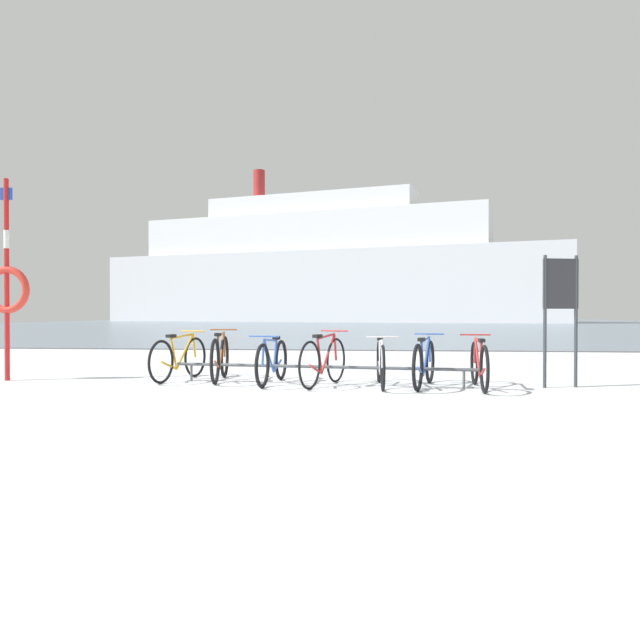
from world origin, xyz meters
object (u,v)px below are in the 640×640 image
Objects in this scene: bicycle_4 at (381,363)px; ferry_ship at (319,269)px; bicycle_2 at (272,361)px; bicycle_0 at (179,358)px; bicycle_1 at (220,358)px; bicycle_6 at (479,365)px; rescue_post at (7,285)px; info_sign at (561,298)px; bicycle_5 at (424,363)px; bicycle_3 at (324,361)px.

bicycle_4 is 66.63m from ferry_ship.
bicycle_4 is at bearing -6.23° from bicycle_2.
bicycle_0 is 3.37m from bicycle_4.
bicycle_6 is (4.06, -0.63, -0.02)m from bicycle_1.
rescue_post is (-2.82, -0.31, 1.20)m from bicycle_0.
info_sign reaches higher than bicycle_0.
bicycle_0 reaches higher than bicycle_5.
rescue_post is at bearing 178.09° from bicycle_5.
rescue_post is (-7.59, 0.35, 1.21)m from bicycle_6.
bicycle_3 is (1.75, -0.49, 0.00)m from bicycle_1.
bicycle_4 is at bearing -83.55° from ferry_ship.
bicycle_0 is 2.51m from bicycle_3.
bicycle_0 is at bearing 6.28° from rescue_post.
rescue_post is at bearing 179.53° from info_sign.
bicycle_0 is 65.82m from ferry_ship.
rescue_post reaches higher than info_sign.
bicycle_1 is 0.97m from bicycle_2.
bicycle_5 reaches higher than bicycle_2.
bicycle_5 is 6.91m from rescue_post.
bicycle_0 is at bearing 172.32° from bicycle_5.
bicycle_5 reaches higher than bicycle_6.
bicycle_5 is at bearing -82.99° from ferry_ship.
rescue_post is at bearing 177.35° from bicycle_6.
bicycle_2 is at bearing 173.77° from bicycle_4.
bicycle_4 is at bearing -176.88° from info_sign.
bicycle_1 reaches higher than bicycle_5.
bicycle_2 is 4.61m from rescue_post.
bicycle_3 is at bearing 179.53° from bicycle_5.
rescue_post reaches higher than bicycle_0.
bicycle_2 is 1.71m from bicycle_4.
bicycle_4 is (1.70, -0.19, 0.00)m from bicycle_2.
info_sign is (1.24, 0.28, 0.98)m from bicycle_6.
bicycle_6 is (4.77, -0.66, -0.01)m from bicycle_0.
bicycle_6 is (2.31, -0.14, -0.02)m from bicycle_3.
bicycle_2 is at bearing 179.48° from info_sign.
rescue_post reaches higher than bicycle_3.
bicycle_2 is at bearing 167.70° from bicycle_3.
bicycle_3 is 0.48× the size of rescue_post.
info_sign is at bearing -0.47° from rescue_post.
bicycle_4 is (0.87, -0.00, -0.03)m from bicycle_3.
bicycle_1 is at bearing 171.29° from bicycle_5.
bicycle_1 is 1.00× the size of bicycle_5.
bicycle_2 is 1.09× the size of bicycle_3.
bicycle_3 is 0.95× the size of bicycle_6.
info_sign reaches higher than bicycle_3.
bicycle_1 is at bearing -85.78° from ferry_ship.
bicycle_3 reaches higher than bicycle_6.
bicycle_1 reaches higher than bicycle_4.
bicycle_3 is 0.03× the size of ferry_ship.
ferry_ship is (-10.13, 65.76, 5.38)m from info_sign.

